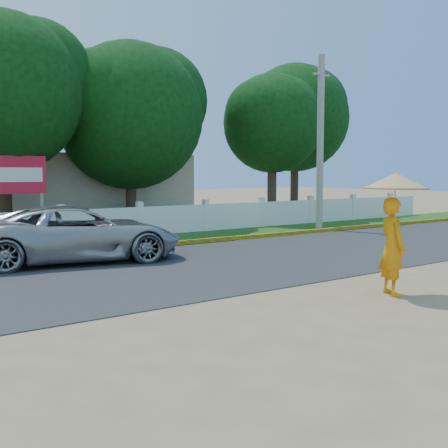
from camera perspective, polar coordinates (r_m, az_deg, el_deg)
name	(u,v)px	position (r m, az deg, el deg)	size (l,w,h in m)	color
ground	(290,303)	(10.38, 6.72, -7.97)	(120.00, 120.00, 0.00)	#9E8460
road	(163,269)	(13.91, -6.23, -4.55)	(60.00, 7.00, 0.02)	#38383A
grass_verge	(79,246)	(18.57, -14.55, -2.22)	(60.00, 3.50, 0.03)	#2D601E
curb	(101,250)	(17.01, -12.36, -2.62)	(40.00, 0.18, 0.16)	yellow
fence	(61,226)	(19.85, -16.19, -0.23)	(40.00, 0.10, 1.10)	silver
building_near	(69,189)	(27.21, -15.44, 3.42)	(10.00, 6.00, 3.20)	#B7AD99
utility_pole	(320,143)	(23.64, 9.75, 8.08)	(0.28, 0.28, 7.16)	gray
vehicle	(78,234)	(15.35, -14.61, -0.98)	(2.49, 5.41, 1.50)	#9A9DA2
monk_with_parasol	(394,216)	(11.26, 16.87, 0.79)	(1.30, 1.30, 2.36)	orange
billboard	(9,179)	(20.38, -21.00, 4.24)	(2.50, 0.13, 2.95)	gray
tree_row	(51,108)	(22.98, -17.20, 11.19)	(35.00, 7.65, 8.31)	#473828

